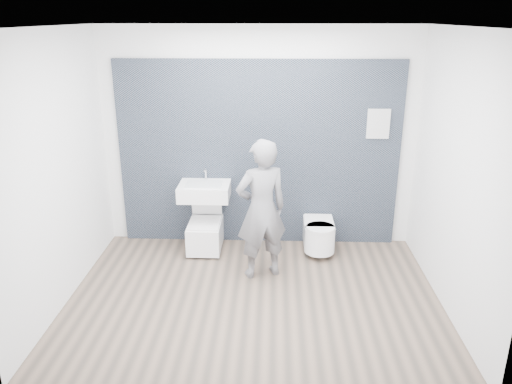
{
  "coord_description": "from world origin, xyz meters",
  "views": [
    {
      "loc": [
        0.2,
        -4.73,
        2.9
      ],
      "look_at": [
        0.0,
        0.6,
        1.0
      ],
      "focal_mm": 35.0,
      "sensor_mm": 36.0,
      "label": 1
    }
  ],
  "objects_px": {
    "washbasin": "(204,191)",
    "toilet_square": "(205,233)",
    "toilet_rounded": "(319,235)",
    "visitor": "(261,210)"
  },
  "relations": [
    {
      "from": "toilet_square",
      "to": "toilet_rounded",
      "type": "distance_m",
      "value": 1.47
    },
    {
      "from": "washbasin",
      "to": "visitor",
      "type": "relative_size",
      "value": 0.39
    },
    {
      "from": "visitor",
      "to": "washbasin",
      "type": "bearing_deg",
      "value": -63.86
    },
    {
      "from": "toilet_rounded",
      "to": "visitor",
      "type": "relative_size",
      "value": 0.39
    },
    {
      "from": "toilet_square",
      "to": "toilet_rounded",
      "type": "relative_size",
      "value": 1.25
    },
    {
      "from": "washbasin",
      "to": "toilet_rounded",
      "type": "relative_size",
      "value": 1.0
    },
    {
      "from": "toilet_square",
      "to": "visitor",
      "type": "height_order",
      "value": "visitor"
    },
    {
      "from": "toilet_square",
      "to": "toilet_rounded",
      "type": "xyz_separation_m",
      "value": [
        1.47,
        -0.03,
        0.01
      ]
    },
    {
      "from": "washbasin",
      "to": "toilet_square",
      "type": "xyz_separation_m",
      "value": [
        0.0,
        -0.06,
        -0.56
      ]
    },
    {
      "from": "washbasin",
      "to": "toilet_square",
      "type": "relative_size",
      "value": 0.8
    }
  ]
}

